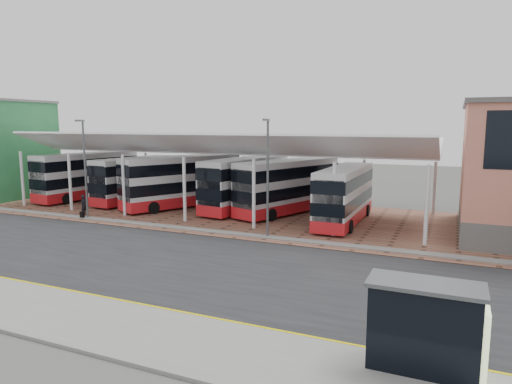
% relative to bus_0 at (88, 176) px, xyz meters
% --- Properties ---
extents(ground, '(140.00, 140.00, 0.00)m').
position_rel_bus_0_xyz_m(ground, '(21.53, -14.34, -2.41)').
color(ground, '#434440').
extents(road, '(120.00, 14.00, 0.02)m').
position_rel_bus_0_xyz_m(road, '(21.53, -15.34, -2.40)').
color(road, black).
rests_on(road, ground).
extents(forecourt, '(72.00, 16.00, 0.06)m').
position_rel_bus_0_xyz_m(forecourt, '(23.53, -1.34, -2.38)').
color(forecourt, brown).
rests_on(forecourt, ground).
extents(sidewalk, '(120.00, 4.00, 0.14)m').
position_rel_bus_0_xyz_m(sidewalk, '(21.53, -23.34, -2.34)').
color(sidewalk, slate).
rests_on(sidewalk, ground).
extents(north_kerb, '(120.00, 0.80, 0.14)m').
position_rel_bus_0_xyz_m(north_kerb, '(21.53, -8.14, -2.34)').
color(north_kerb, slate).
rests_on(north_kerb, ground).
extents(yellow_line_near, '(120.00, 0.12, 0.01)m').
position_rel_bus_0_xyz_m(yellow_line_near, '(21.53, -21.34, -2.38)').
color(yellow_line_near, '#D4C300').
rests_on(yellow_line_near, road).
extents(yellow_line_far, '(120.00, 0.12, 0.01)m').
position_rel_bus_0_xyz_m(yellow_line_far, '(21.53, -21.04, -2.38)').
color(yellow_line_far, '#D4C300').
rests_on(yellow_line_far, road).
extents(canopy, '(37.00, 11.63, 7.07)m').
position_rel_bus_0_xyz_m(canopy, '(15.53, -0.40, 3.39)').
color(canopy, silver).
rests_on(canopy, ground).
extents(shop_green, '(6.40, 10.20, 10.22)m').
position_rel_bus_0_xyz_m(shop_green, '(-8.47, -3.37, 2.71)').
color(shop_green, '#286B3A').
rests_on(shop_green, ground).
extents(lamp_west, '(0.16, 0.90, 8.07)m').
position_rel_bus_0_xyz_m(lamp_west, '(7.53, -8.07, 1.95)').
color(lamp_west, '#4E5154').
rests_on(lamp_west, ground).
extents(lamp_east, '(0.16, 0.90, 8.07)m').
position_rel_bus_0_xyz_m(lamp_east, '(23.53, -8.07, 1.95)').
color(lamp_east, '#4E5154').
rests_on(lamp_east, ground).
extents(bus_0, '(4.11, 11.72, 4.73)m').
position_rel_bus_0_xyz_m(bus_0, '(0.00, 0.00, 0.00)').
color(bus_0, silver).
rests_on(bus_0, forecourt).
extents(bus_1, '(3.72, 10.94, 4.42)m').
position_rel_bus_0_xyz_m(bus_1, '(6.25, 0.52, -0.15)').
color(bus_1, silver).
rests_on(bus_1, forecourt).
extents(bus_2, '(7.49, 11.52, 4.76)m').
position_rel_bus_0_xyz_m(bus_2, '(11.83, -0.46, 0.01)').
color(bus_2, silver).
rests_on(bus_2, forecourt).
extents(bus_3, '(4.10, 11.56, 4.66)m').
position_rel_bus_0_xyz_m(bus_3, '(17.76, 0.95, -0.03)').
color(bus_3, silver).
rests_on(bus_3, forecourt).
extents(bus_4, '(6.31, 11.39, 4.61)m').
position_rel_bus_0_xyz_m(bus_4, '(21.87, 0.74, -0.06)').
color(bus_4, silver).
rests_on(bus_4, forecourt).
extents(bus_5, '(2.66, 10.56, 4.35)m').
position_rel_bus_0_xyz_m(bus_5, '(27.27, -1.27, -0.19)').
color(bus_5, silver).
rests_on(bus_5, forecourt).
extents(pedestrian, '(0.44, 0.65, 1.75)m').
position_rel_bus_0_xyz_m(pedestrian, '(6.44, -7.29, -1.48)').
color(pedestrian, black).
rests_on(pedestrian, forecourt).
extents(suitcase, '(0.33, 0.24, 0.57)m').
position_rel_bus_0_xyz_m(suitcase, '(7.23, -8.34, -2.06)').
color(suitcase, black).
rests_on(suitcase, forecourt).
extents(bus_shelter, '(3.51, 1.62, 2.79)m').
position_rel_bus_0_xyz_m(bus_shelter, '(34.72, -22.27, -0.53)').
color(bus_shelter, black).
rests_on(bus_shelter, sidewalk).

